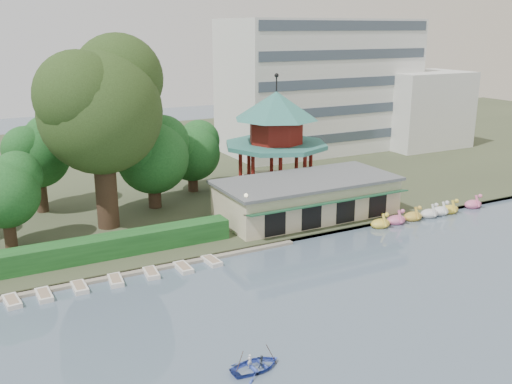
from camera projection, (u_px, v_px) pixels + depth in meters
ground_plane at (360, 342)px, 36.04m from camera, size 220.00×220.00×0.00m
shore at (131, 167)px, 80.21m from camera, size 220.00×70.00×0.40m
embankment at (240, 249)px, 50.71m from camera, size 220.00×0.60×0.30m
dock at (105, 276)px, 45.27m from camera, size 34.00×1.60×0.24m
boathouse at (307, 197)px, 58.54m from camera, size 18.60×9.39×3.90m
pavilion at (276, 131)px, 66.54m from camera, size 12.40×12.40×13.50m
office_building at (337, 90)px, 89.60m from camera, size 38.00×18.00×20.00m
hedge at (57, 255)px, 46.41m from camera, size 30.00×2.00×1.80m
lamp_post at (246, 207)px, 51.94m from camera, size 0.36×0.36×4.28m
big_tree at (101, 102)px, 52.59m from camera, size 12.60×11.74×18.32m
small_trees at (78, 164)px, 56.89m from camera, size 39.53×16.37×10.04m
swan_boats at (427, 214)px, 59.58m from camera, size 15.41×2.12×1.92m
moored_rowboats at (66, 291)px, 42.65m from camera, size 24.88×2.67×0.36m
rowboat_with_passengers at (256, 362)px, 33.02m from camera, size 4.52×3.38×2.01m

